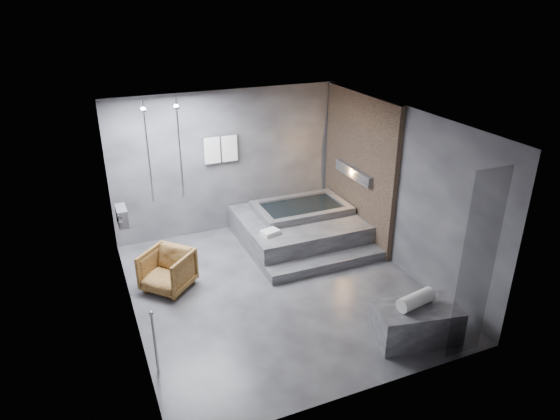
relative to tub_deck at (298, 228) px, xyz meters
name	(u,v)px	position (x,y,z in m)	size (l,w,h in m)	color
room	(294,181)	(-0.65, -1.21, 1.48)	(5.00, 5.04, 2.82)	#2D2D2F
tub_deck	(298,228)	(0.00, 0.00, 0.00)	(2.20, 2.00, 0.50)	#323234
tub_step	(327,263)	(0.00, -1.18, -0.16)	(2.20, 0.36, 0.18)	#323234
concrete_bench	(416,323)	(0.24, -3.36, 0.01)	(1.15, 0.63, 0.52)	#37373A
driftwood_chair	(167,270)	(-2.68, -0.74, 0.08)	(0.71, 0.73, 0.66)	#482C12
rolled_towel	(416,300)	(0.22, -3.33, 0.37)	(0.20, 0.20, 0.56)	white
deck_towel	(270,232)	(-0.79, -0.50, 0.29)	(0.31, 0.22, 0.08)	silver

